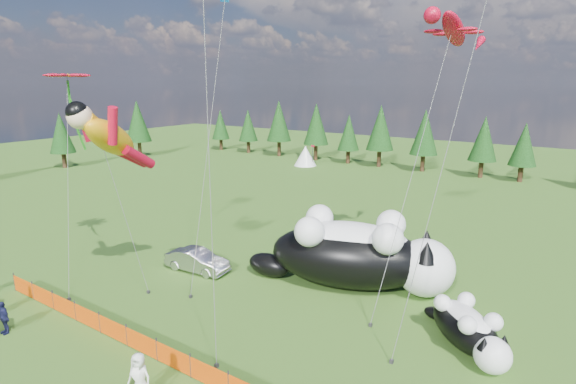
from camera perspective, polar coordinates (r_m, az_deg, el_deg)
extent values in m
plane|color=#153509|center=(23.51, -12.08, -16.03)|extent=(160.00, 160.00, 0.00)
cylinder|color=#262626|center=(30.27, -31.40, -9.70)|extent=(0.06, 0.06, 1.10)
cylinder|color=#262626|center=(28.57, -29.65, -10.82)|extent=(0.06, 0.06, 1.10)
cylinder|color=#262626|center=(26.92, -27.66, -12.07)|extent=(0.06, 0.06, 1.10)
cylinder|color=#262626|center=(25.31, -25.39, -13.46)|extent=(0.06, 0.06, 1.10)
cylinder|color=#262626|center=(23.76, -22.79, -15.01)|extent=(0.06, 0.06, 1.10)
cylinder|color=#262626|center=(22.29, -19.79, -16.74)|extent=(0.06, 0.06, 1.10)
cylinder|color=#262626|center=(20.90, -16.31, -18.65)|extent=(0.06, 0.06, 1.10)
cylinder|color=#262626|center=(19.62, -12.27, -20.74)|extent=(0.06, 0.06, 1.10)
cylinder|color=#262626|center=(18.46, -7.55, -22.98)|extent=(0.06, 0.06, 1.10)
cube|color=#DF4804|center=(29.44, -30.54, -10.34)|extent=(2.00, 0.04, 0.90)
cube|color=#DF4804|center=(27.76, -28.67, -11.52)|extent=(2.00, 0.04, 0.90)
cube|color=#DF4804|center=(26.13, -26.55, -12.85)|extent=(2.00, 0.04, 0.90)
cube|color=#DF4804|center=(24.55, -24.13, -14.32)|extent=(2.00, 0.04, 0.90)
cube|color=#DF4804|center=(23.04, -21.33, -15.96)|extent=(2.00, 0.04, 0.90)
cube|color=#DF4804|center=(21.61, -18.11, -17.78)|extent=(2.00, 0.04, 0.90)
cube|color=#DF4804|center=(20.27, -14.36, -19.79)|extent=(2.00, 0.04, 0.90)
cube|color=#DF4804|center=(19.05, -9.99, -21.97)|extent=(2.00, 0.04, 0.90)
ellipsoid|color=black|center=(26.34, 7.69, -8.08)|extent=(9.96, 6.79, 3.64)
ellipsoid|color=white|center=(26.02, 7.75, -6.22)|extent=(7.47, 4.96, 2.23)
sphere|color=white|center=(26.21, 17.01, -9.18)|extent=(3.24, 3.24, 3.24)
sphere|color=#CB4F7C|center=(26.29, 20.04, -9.35)|extent=(0.45, 0.45, 0.45)
ellipsoid|color=black|center=(27.81, -2.45, -9.23)|extent=(3.13, 2.20, 1.42)
cone|color=black|center=(24.83, 17.23, -7.27)|extent=(1.13, 1.13, 1.13)
cone|color=black|center=(26.66, 17.19, -5.82)|extent=(1.13, 1.13, 1.13)
sphere|color=white|center=(26.80, 12.95, -4.02)|extent=(1.70, 1.70, 1.70)
sphere|color=white|center=(24.31, 12.56, -5.85)|extent=(1.70, 1.70, 1.70)
sphere|color=white|center=(27.32, 4.02, -3.35)|extent=(1.70, 1.70, 1.70)
sphere|color=white|center=(24.88, 2.72, -5.07)|extent=(1.70, 1.70, 1.70)
ellipsoid|color=black|center=(22.47, 21.52, -15.75)|extent=(4.43, 4.40, 1.70)
ellipsoid|color=white|center=(22.27, 21.62, -14.79)|extent=(3.29, 3.27, 1.04)
sphere|color=white|center=(21.14, 24.55, -18.34)|extent=(1.51, 1.51, 1.51)
sphere|color=#CB4F7C|center=(20.72, 25.64, -19.17)|extent=(0.21, 0.21, 0.21)
ellipsoid|color=black|center=(24.39, 18.44, -14.43)|extent=(1.41, 1.40, 0.66)
cone|color=black|center=(20.60, 23.65, -17.19)|extent=(0.53, 0.53, 0.53)
cone|color=black|center=(21.09, 25.76, -16.65)|extent=(0.53, 0.53, 0.53)
sphere|color=white|center=(21.69, 24.65, -14.77)|extent=(0.79, 0.79, 0.79)
sphere|color=white|center=(21.03, 21.84, -15.42)|extent=(0.79, 0.79, 0.79)
sphere|color=white|center=(23.11, 21.71, -12.67)|extent=(0.79, 0.79, 0.79)
sphere|color=white|center=(22.50, 19.02, -13.18)|extent=(0.79, 0.79, 0.79)
imported|color=#A6A5AA|center=(29.02, -11.44, -8.52)|extent=(4.34, 1.86, 1.39)
imported|color=#15183C|center=(25.67, -32.41, -13.31)|extent=(0.96, 0.50, 1.62)
imported|color=white|center=(18.81, -18.35, -21.37)|extent=(1.06, 0.85, 1.89)
cylinder|color=#595959|center=(25.49, -19.37, -3.18)|extent=(0.03, 0.03, 8.75)
cube|color=#262626|center=(27.05, -17.31, -12.03)|extent=(0.15, 0.15, 0.16)
cylinder|color=#595959|center=(23.95, 15.75, 2.83)|extent=(0.03, 0.03, 16.15)
cube|color=#262626|center=(23.12, 10.43, -16.27)|extent=(0.15, 0.15, 0.16)
cylinder|color=#595959|center=(27.82, -26.17, 0.90)|extent=(0.03, 0.03, 12.50)
cube|color=#262626|center=(27.79, -26.05, -12.14)|extent=(0.15, 0.15, 0.16)
cube|color=#1F7F17|center=(29.30, -25.79, 8.66)|extent=(0.18, 0.18, 4.06)
cylinder|color=#595959|center=(25.00, -10.14, 5.68)|extent=(0.03, 0.03, 16.47)
cube|color=#262626|center=(25.97, -12.26, -12.82)|extent=(0.15, 0.15, 0.16)
cylinder|color=#595959|center=(19.50, 20.37, 8.30)|extent=(0.03, 0.03, 20.45)
cube|color=#262626|center=(20.75, 13.01, -20.23)|extent=(0.15, 0.15, 0.16)
cylinder|color=#595959|center=(17.65, -9.87, 0.72)|extent=(0.03, 0.03, 15.02)
cube|color=#262626|center=(20.27, -9.06, -20.93)|extent=(0.15, 0.15, 0.16)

